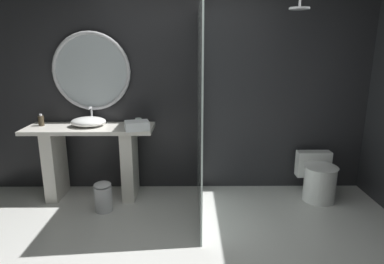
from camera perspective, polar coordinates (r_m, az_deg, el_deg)
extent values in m
cube|color=#232326|center=(4.13, -2.06, 7.85)|extent=(4.80, 0.10, 2.60)
cube|color=silver|center=(4.06, -16.99, 0.58)|extent=(1.47, 0.51, 0.04)
cube|color=silver|center=(4.32, -22.24, -5.03)|extent=(0.14, 0.43, 0.82)
cube|color=silver|center=(4.08, -10.52, -5.31)|extent=(0.14, 0.43, 0.82)
ellipsoid|color=white|center=(4.06, -17.21, 1.69)|extent=(0.40, 0.33, 0.11)
cylinder|color=silver|center=(4.19, -16.68, 2.79)|extent=(0.02, 0.02, 0.21)
cylinder|color=silver|center=(4.13, -16.98, 3.90)|extent=(0.02, 0.11, 0.02)
cylinder|color=silver|center=(3.89, -9.08, 1.58)|extent=(0.07, 0.07, 0.11)
cylinder|color=#3D3323|center=(4.28, -24.28, 1.74)|extent=(0.06, 0.06, 0.12)
cylinder|color=silver|center=(4.27, -24.38, 2.66)|extent=(0.04, 0.04, 0.02)
torus|color=silver|center=(4.18, -16.75, 9.83)|extent=(0.93, 0.04, 0.93)
cylinder|color=#B2BCC1|center=(4.19, -16.71, 9.84)|extent=(0.85, 0.01, 0.85)
cube|color=silver|center=(3.44, 1.33, 2.85)|extent=(0.02, 1.36, 2.17)
cylinder|color=silver|center=(3.74, 17.79, 19.38)|extent=(0.21, 0.21, 0.02)
cylinder|color=white|center=(4.25, 20.88, -8.24)|extent=(0.36, 0.36, 0.41)
ellipsoid|color=white|center=(4.17, 21.15, -5.50)|extent=(0.38, 0.42, 0.02)
cube|color=white|center=(4.41, 19.91, -5.09)|extent=(0.41, 0.14, 0.32)
cylinder|color=silver|center=(3.89, -14.84, -10.91)|extent=(0.19, 0.19, 0.28)
ellipsoid|color=silver|center=(3.82, -15.00, -8.66)|extent=(0.19, 0.19, 0.06)
cube|color=white|center=(3.77, -9.33, 1.10)|extent=(0.30, 0.26, 0.10)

